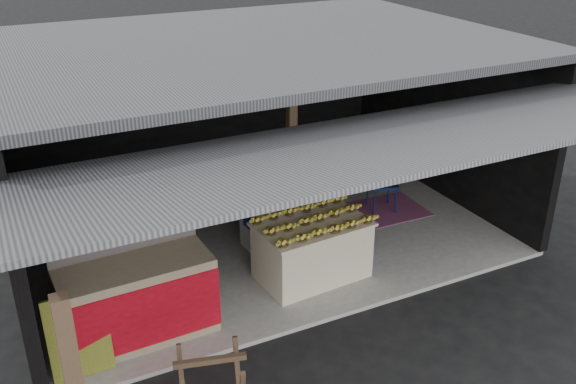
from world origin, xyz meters
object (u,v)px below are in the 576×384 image
white_crate (276,215)px  sawhorse (211,379)px  plastic_chair (381,176)px  neighbor_stall (137,296)px  banana_table (312,250)px  water_barrel (354,240)px

white_crate → sawhorse: white_crate is taller
sawhorse → plastic_chair: 5.19m
white_crate → neighbor_stall: bearing=-157.4°
banana_table → water_barrel: bearing=11.8°
white_crate → water_barrel: (0.89, -0.76, -0.25)m
water_barrel → sawhorse: bearing=-145.8°
neighbor_stall → water_barrel: size_ratio=3.69×
sawhorse → water_barrel: (2.92, 1.98, -0.14)m
sawhorse → water_barrel: size_ratio=1.55×
banana_table → water_barrel: banana_table is taller
neighbor_stall → sawhorse: neighbor_stall is taller
sawhorse → plastic_chair: plastic_chair is taller
neighbor_stall → white_crate: bearing=24.9°
water_barrel → plastic_chair: plastic_chair is taller
banana_table → neighbor_stall: bearing=-179.3°
sawhorse → plastic_chair: bearing=51.6°
banana_table → sawhorse: bearing=-144.4°
neighbor_stall → water_barrel: 3.30m
neighbor_stall → plastic_chair: 4.75m
banana_table → neighbor_stall: (-2.44, -0.21, 0.13)m
white_crate → neighbor_stall: 2.66m
white_crate → plastic_chair: (2.10, 0.38, 0.06)m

